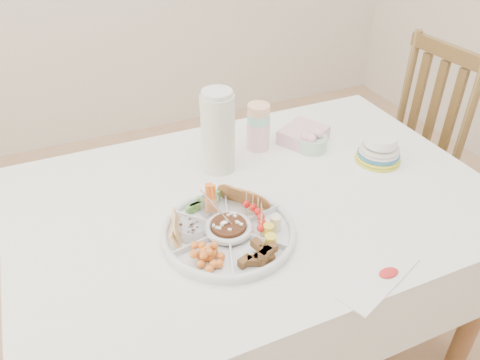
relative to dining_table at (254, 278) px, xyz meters
name	(u,v)px	position (x,y,z in m)	size (l,w,h in m)	color
floor	(253,342)	(0.00, 0.00, -0.38)	(4.00, 4.00, 0.00)	tan
dining_table	(254,278)	(0.00, 0.00, 0.00)	(1.52, 1.02, 0.76)	white
chair	(393,160)	(0.83, 0.28, 0.14)	(0.43, 0.43, 1.04)	brown
party_tray	(228,230)	(-0.16, -0.14, 0.40)	(0.38, 0.38, 0.04)	white
bean_dip	(228,228)	(-0.16, -0.14, 0.41)	(0.10, 0.10, 0.04)	#32160B
tortillas	(247,199)	(-0.06, -0.06, 0.42)	(0.11, 0.11, 0.07)	#8F5E29
carrot_cucumber	(204,196)	(-0.18, -0.01, 0.44)	(0.11, 0.11, 0.10)	orange
pita_raisins	(182,227)	(-0.28, -0.10, 0.42)	(0.12, 0.12, 0.06)	#EAB682
cherries	(206,256)	(-0.25, -0.23, 0.42)	(0.10, 0.10, 0.04)	orange
granola_chunks	(256,253)	(-0.13, -0.27, 0.42)	(0.10, 0.10, 0.04)	brown
banana_tomato	(274,218)	(-0.03, -0.18, 0.44)	(0.10, 0.10, 0.08)	#CCC462
cup_stack	(258,119)	(0.14, 0.27, 0.50)	(0.09, 0.09, 0.24)	silver
thermos	(218,131)	(-0.05, 0.20, 0.53)	(0.11, 0.11, 0.30)	beige
flower_bowl	(312,140)	(0.31, 0.18, 0.42)	(0.11, 0.11, 0.08)	#AFC7BA
napkin_stack	(303,135)	(0.31, 0.25, 0.41)	(0.16, 0.14, 0.05)	beige
plate_stack	(380,148)	(0.49, 0.02, 0.43)	(0.16, 0.16, 0.10)	#FADD52
placemat	(379,278)	(0.14, -0.45, 0.38)	(0.27, 0.09, 0.01)	silver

